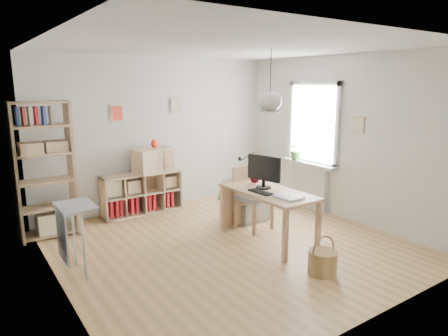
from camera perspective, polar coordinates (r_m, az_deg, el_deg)
ground at (r=5.75m, az=0.88°, el=-10.92°), size 4.50×4.50×0.00m
room_shell at (r=5.53m, az=6.59°, el=9.43°), size 4.50×4.50×4.50m
window_unit at (r=7.26m, az=12.70°, el=6.25°), size 0.07×1.16×1.46m
radiator at (r=7.43m, az=12.10°, el=-2.61°), size 0.10×0.80×0.80m
windowsill at (r=7.30m, az=11.98°, el=0.60°), size 0.22×1.20×0.06m
desk at (r=5.74m, az=6.27°, el=-4.09°), size 0.70×1.50×0.75m
cube_shelf at (r=7.18m, az=-11.90°, el=-3.96°), size 1.40×0.38×0.72m
tall_bookshelf at (r=6.32m, az=-24.40°, el=0.40°), size 0.80×0.38×2.00m
side_table at (r=5.04m, az=-21.01°, el=-7.02°), size 0.40×0.55×0.85m
chair at (r=6.24m, az=3.85°, el=-3.65°), size 0.54×0.54×0.98m
wicker_basket at (r=5.04m, az=13.92°, el=-12.80°), size 0.35×0.35×0.48m
storage_chest at (r=6.77m, az=3.49°, el=-5.35°), size 0.69×0.77×0.69m
monitor at (r=5.77m, az=5.71°, el=-0.29°), size 0.22×0.54×0.48m
keyboard at (r=5.58m, az=5.25°, el=-3.44°), size 0.16×0.39×0.02m
task_lamp at (r=6.17m, az=3.19°, el=0.65°), size 0.38×0.14×0.41m
yarn_ball at (r=6.10m, az=4.41°, el=-1.48°), size 0.15×0.15×0.15m
paper_tray at (r=5.36m, az=9.21°, el=-4.11°), size 0.29×0.36×0.03m
drawer_chest at (r=7.10m, az=-10.09°, el=1.13°), size 0.78×0.53×0.41m
red_vase at (r=7.07m, az=-9.86°, el=3.44°), size 0.13×0.13×0.16m
potted_plant at (r=7.45m, az=10.29°, el=2.56°), size 0.35×0.31×0.36m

